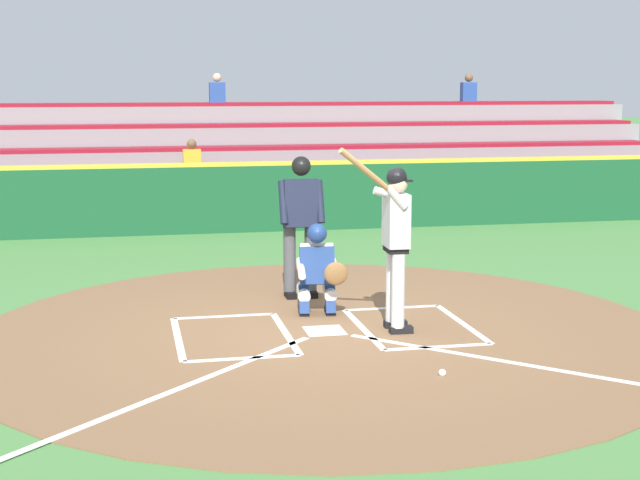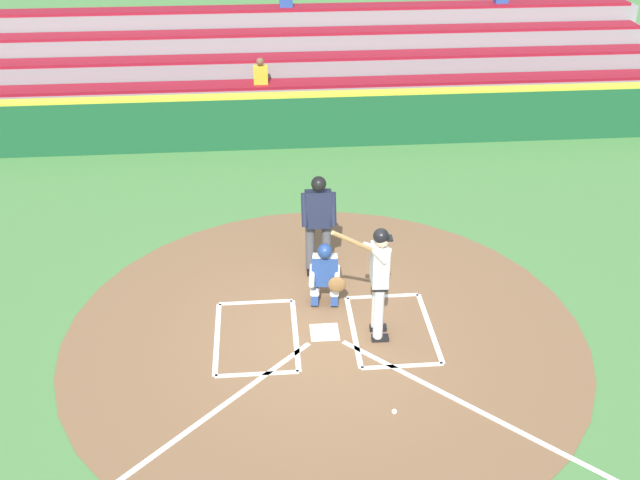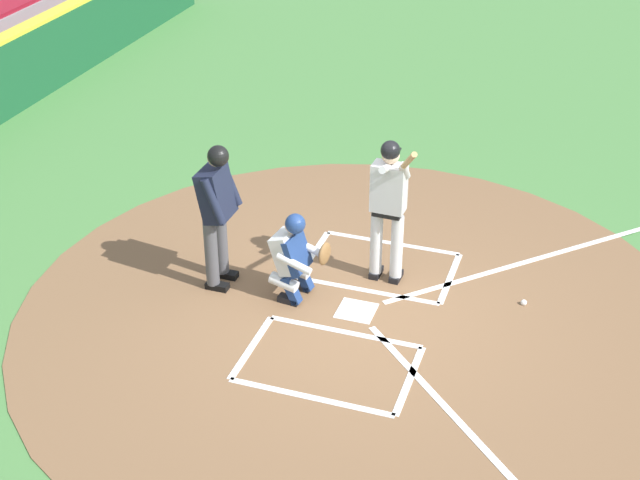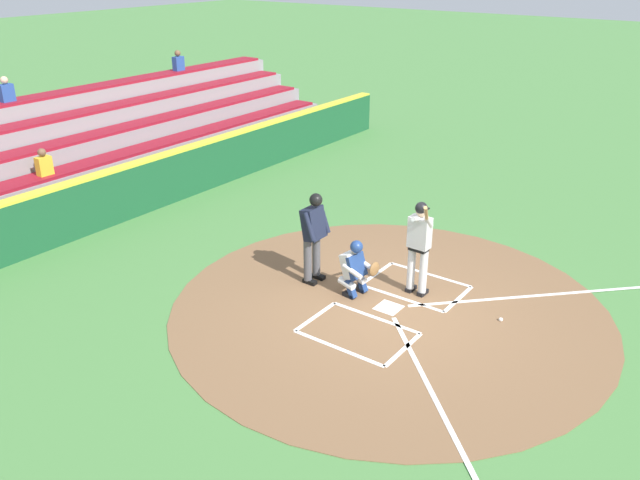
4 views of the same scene
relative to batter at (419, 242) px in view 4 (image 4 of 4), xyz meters
The scene contains 9 objects.
ground_plane 1.36m from the batter, 10.61° to the right, with size 120.00×120.00×0.00m, color #4C8442.
dirt_circle 1.35m from the batter, 10.61° to the right, with size 8.00×8.00×0.01m, color brown.
home_plate_and_chalk 1.52m from the batter, 43.30° to the left, with size 7.93×4.91×0.01m.
batter is the anchor object (origin of this frame).
catcher 1.27m from the batter, 53.58° to the right, with size 0.59×0.66×1.13m.
plate_umpire 2.03m from the batter, 69.03° to the right, with size 0.58×0.41×1.86m.
baseball 2.01m from the batter, 89.69° to the left, with size 0.07×0.07×0.07m, color white.
backstop_wall 7.70m from the batter, 84.18° to the right, with size 22.00×0.36×1.31m.
bleacher_stand 10.94m from the batter, 85.91° to the right, with size 20.00×4.25×3.00m.
Camera 4 is at (9.16, 5.10, 6.01)m, focal length 36.50 mm.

